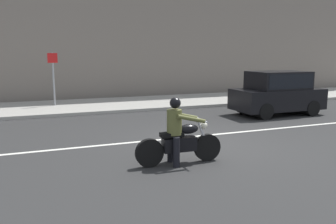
{
  "coord_description": "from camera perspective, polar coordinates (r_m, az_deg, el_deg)",
  "views": [
    {
      "loc": [
        -4.3,
        -8.15,
        2.47
      ],
      "look_at": [
        -1.21,
        -0.21,
        1.02
      ],
      "focal_mm": 36.02,
      "sensor_mm": 36.0,
      "label": 1
    }
  ],
  "objects": [
    {
      "name": "parked_hatchback_black",
      "position": [
        14.68,
        18.04,
        3.17
      ],
      "size": [
        3.72,
        1.76,
        1.8
      ],
      "color": "black",
      "rests_on": "ground_plane"
    },
    {
      "name": "street_sign_post",
      "position": [
        16.44,
        -18.85,
        6.19
      ],
      "size": [
        0.44,
        0.08,
        2.44
      ],
      "color": "gray",
      "rests_on": "sidewalk_slab"
    },
    {
      "name": "lane_marking_stripe",
      "position": [
        10.45,
        5.55,
        -4.03
      ],
      "size": [
        18.0,
        0.14,
        0.01
      ],
      "primitive_type": "cube",
      "color": "silver",
      "rests_on": "ground_plane"
    },
    {
      "name": "sidewalk_slab",
      "position": [
        16.89,
        -6.29,
        1.43
      ],
      "size": [
        40.0,
        4.4,
        0.14
      ],
      "primitive_type": "cube",
      "color": "#99968E",
      "rests_on": "ground_plane"
    },
    {
      "name": "motorcycle_with_rider_olive",
      "position": [
        7.65,
        1.81,
        -4.24
      ],
      "size": [
        2.05,
        0.7,
        1.54
      ],
      "color": "black",
      "rests_on": "ground_plane"
    },
    {
      "name": "ground_plane",
      "position": [
        9.54,
        6.34,
        -5.39
      ],
      "size": [
        80.0,
        80.0,
        0.0
      ],
      "primitive_type": "plane",
      "color": "#2B2B2B"
    }
  ]
}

